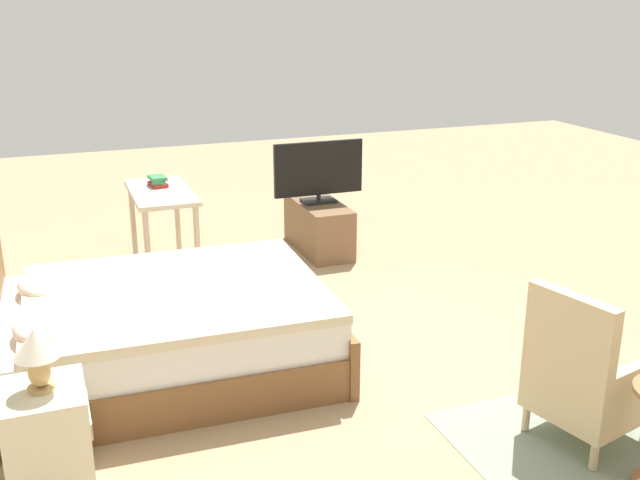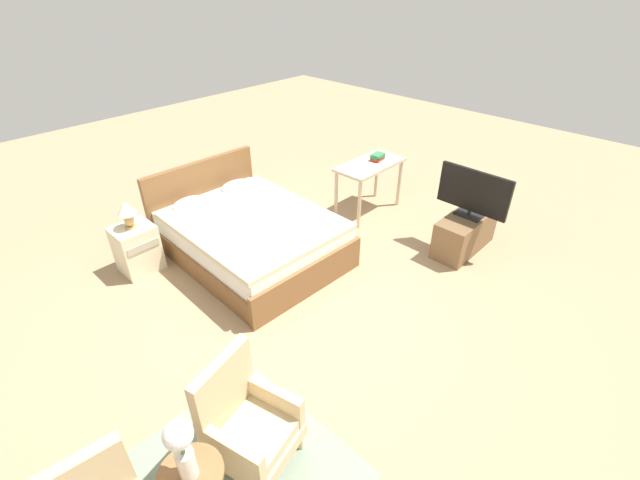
# 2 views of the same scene
# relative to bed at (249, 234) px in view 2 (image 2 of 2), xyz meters

# --- Properties ---
(ground_plane) EXTENTS (16.00, 16.00, 0.00)m
(ground_plane) POSITION_rel_bed_xyz_m (-0.24, -1.09, -0.30)
(ground_plane) COLOR #A38460
(bed) EXTENTS (1.67, 2.20, 0.96)m
(bed) POSITION_rel_bed_xyz_m (0.00, 0.00, 0.00)
(bed) COLOR brown
(bed) RESTS_ON ground_plane
(armchair_by_window_right) EXTENTS (0.65, 0.65, 0.92)m
(armchair_by_window_right) POSITION_rel_bed_xyz_m (-1.66, -2.08, 0.08)
(armchair_by_window_right) COLOR #CCB284
(armchair_by_window_right) RESTS_ON floor_rug
(flower_vase) EXTENTS (0.17, 0.17, 0.48)m
(flower_vase) POSITION_rel_bed_xyz_m (-2.16, -2.20, 0.56)
(flower_vase) COLOR silver
(flower_vase) RESTS_ON side_table
(nightstand) EXTENTS (0.44, 0.41, 0.58)m
(nightstand) POSITION_rel_bed_xyz_m (-1.09, 0.71, -0.01)
(nightstand) COLOR beige
(nightstand) RESTS_ON ground_plane
(table_lamp) EXTENTS (0.22, 0.22, 0.33)m
(table_lamp) POSITION_rel_bed_xyz_m (-1.09, 0.71, 0.50)
(table_lamp) COLOR tan
(table_lamp) RESTS_ON nightstand
(tv_stand) EXTENTS (0.96, 0.40, 0.49)m
(tv_stand) POSITION_rel_bed_xyz_m (1.97, -1.88, -0.05)
(tv_stand) COLOR brown
(tv_stand) RESTS_ON ground_plane
(tv_flatscreen) EXTENTS (0.20, 0.89, 0.59)m
(tv_flatscreen) POSITION_rel_bed_xyz_m (1.97, -1.88, 0.50)
(tv_flatscreen) COLOR black
(tv_flatscreen) RESTS_ON tv_stand
(vanity_desk) EXTENTS (1.04, 0.52, 0.76)m
(vanity_desk) POSITION_rel_bed_xyz_m (1.92, -0.36, 0.35)
(vanity_desk) COLOR beige
(vanity_desk) RESTS_ON ground_plane
(book_stack) EXTENTS (0.23, 0.16, 0.09)m
(book_stack) POSITION_rel_bed_xyz_m (2.08, -0.37, 0.50)
(book_stack) COLOR #AD2823
(book_stack) RESTS_ON vanity_desk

